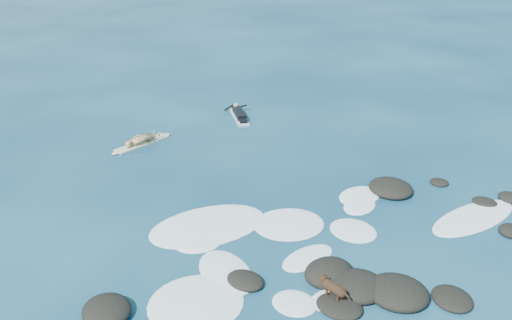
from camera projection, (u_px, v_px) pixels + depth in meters
ground at (317, 237)px, 17.09m from camera, size 160.00×160.00×0.00m
reef_rocks at (383, 260)px, 15.80m from camera, size 14.55×6.98×0.60m
breaking_foam at (286, 254)px, 16.29m from camera, size 13.35×8.46×0.12m
standing_surfer_rig at (141, 130)px, 23.21m from camera, size 2.93×1.08×1.68m
paddling_surfer_rig at (239, 114)px, 26.33m from camera, size 1.48×2.47×0.43m
dog at (333, 288)px, 14.18m from camera, size 0.34×1.05×0.66m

